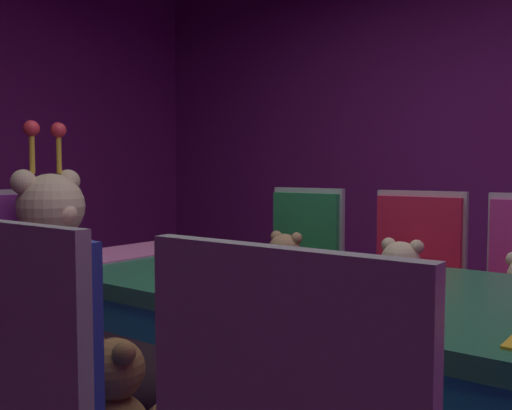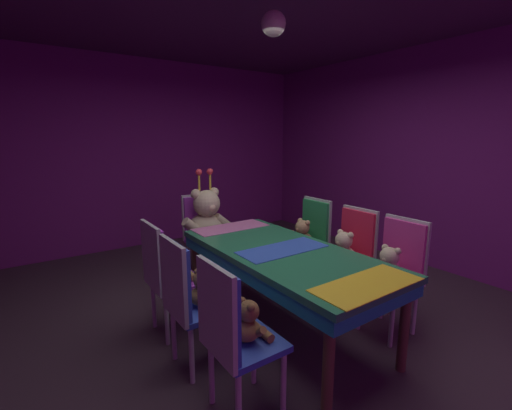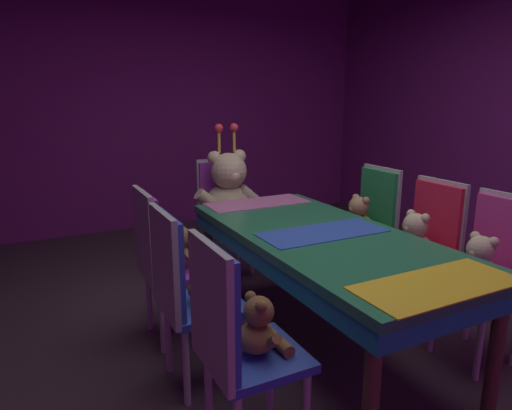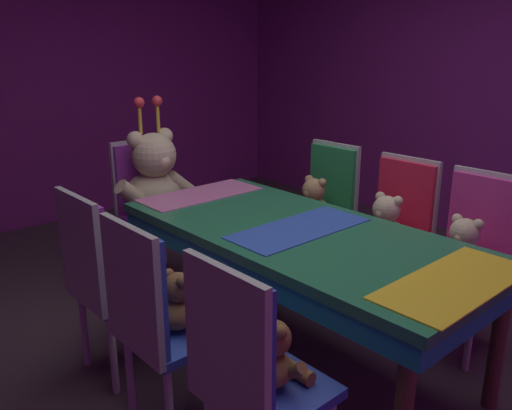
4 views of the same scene
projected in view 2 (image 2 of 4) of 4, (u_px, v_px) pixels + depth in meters
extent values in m
plane|color=#3F2D38|center=(282.00, 330.00, 3.03)|extent=(7.90, 7.90, 0.00)
cube|color=#721E72|center=(152.00, 154.00, 5.33)|extent=(5.20, 0.12, 2.80)
cube|color=#721E72|center=(450.00, 158.00, 4.21)|extent=(0.12, 6.40, 2.80)
cube|color=#26724C|center=(283.00, 252.00, 2.89)|extent=(0.90, 2.00, 0.05)
cube|color=teal|center=(283.00, 261.00, 2.90)|extent=(0.88, 1.96, 0.10)
cylinder|color=#4C3826|center=(258.00, 255.00, 3.90)|extent=(0.07, 0.07, 0.69)
cylinder|color=#4C3826|center=(404.00, 326.00, 2.45)|extent=(0.07, 0.07, 0.69)
cylinder|color=#4C3826|center=(196.00, 270.00, 3.47)|extent=(0.07, 0.07, 0.69)
cylinder|color=#4C3826|center=(328.00, 367.00, 2.02)|extent=(0.07, 0.07, 0.69)
cube|color=yellow|center=(367.00, 284.00, 2.20)|extent=(0.77, 0.32, 0.01)
cube|color=blue|center=(283.00, 249.00, 2.88)|extent=(0.77, 0.32, 0.01)
cube|color=pink|center=(231.00, 227.00, 3.57)|extent=(0.77, 0.32, 0.01)
cube|color=#2D47B2|center=(247.00, 344.00, 2.08)|extent=(0.40, 0.40, 0.04)
cube|color=#2D47B2|center=(219.00, 311.00, 1.93)|extent=(0.05, 0.38, 0.50)
cube|color=#B2B2B7|center=(216.00, 312.00, 1.92)|extent=(0.03, 0.41, 0.55)
cylinder|color=#B2B2B7|center=(254.00, 355.00, 2.35)|extent=(0.04, 0.04, 0.42)
cylinder|color=#B2B2B7|center=(283.00, 382.00, 2.09)|extent=(0.04, 0.04, 0.42)
cylinder|color=#B2B2B7|center=(212.00, 373.00, 2.17)|extent=(0.04, 0.04, 0.42)
cylinder|color=#B2B2B7|center=(239.00, 405.00, 1.91)|extent=(0.04, 0.04, 0.42)
ellipsoid|color=brown|center=(247.00, 330.00, 2.07)|extent=(0.16, 0.16, 0.13)
sphere|color=brown|center=(248.00, 311.00, 2.05)|extent=(0.13, 0.13, 0.13)
sphere|color=#99663C|center=(255.00, 310.00, 2.08)|extent=(0.05, 0.05, 0.05)
sphere|color=brown|center=(242.00, 301.00, 2.07)|extent=(0.05, 0.05, 0.05)
sphere|color=brown|center=(251.00, 307.00, 1.99)|extent=(0.05, 0.05, 0.05)
cylinder|color=brown|center=(244.00, 320.00, 2.15)|extent=(0.05, 0.12, 0.11)
cylinder|color=brown|center=(259.00, 332.00, 2.02)|extent=(0.05, 0.12, 0.11)
cylinder|color=brown|center=(257.00, 328.00, 2.17)|extent=(0.06, 0.12, 0.06)
cylinder|color=brown|center=(265.00, 334.00, 2.10)|extent=(0.06, 0.12, 0.06)
cube|color=#2D47B2|center=(202.00, 308.00, 2.52)|extent=(0.40, 0.40, 0.04)
cube|color=#2D47B2|center=(176.00, 279.00, 2.36)|extent=(0.05, 0.38, 0.50)
cube|color=#B2B2B7|center=(173.00, 280.00, 2.35)|extent=(0.03, 0.41, 0.55)
cylinder|color=#B2B2B7|center=(212.00, 321.00, 2.78)|extent=(0.04, 0.04, 0.42)
cylinder|color=#B2B2B7|center=(232.00, 340.00, 2.52)|extent=(0.04, 0.04, 0.42)
cylinder|color=#B2B2B7|center=(174.00, 333.00, 2.60)|extent=(0.04, 0.04, 0.42)
cylinder|color=#B2B2B7|center=(192.00, 355.00, 2.35)|extent=(0.04, 0.04, 0.42)
ellipsoid|color=brown|center=(201.00, 296.00, 2.50)|extent=(0.17, 0.17, 0.13)
sphere|color=brown|center=(203.00, 280.00, 2.48)|extent=(0.13, 0.13, 0.13)
sphere|color=#99663C|center=(208.00, 280.00, 2.51)|extent=(0.05, 0.05, 0.05)
sphere|color=brown|center=(197.00, 272.00, 2.51)|extent=(0.05, 0.05, 0.05)
sphere|color=brown|center=(204.00, 276.00, 2.43)|extent=(0.05, 0.05, 0.05)
cylinder|color=brown|center=(200.00, 289.00, 2.58)|extent=(0.05, 0.12, 0.11)
cylinder|color=brown|center=(211.00, 297.00, 2.45)|extent=(0.05, 0.12, 0.11)
cylinder|color=brown|center=(212.00, 296.00, 2.60)|extent=(0.06, 0.12, 0.06)
cylinder|color=brown|center=(217.00, 300.00, 2.53)|extent=(0.06, 0.12, 0.06)
cube|color=purple|center=(177.00, 282.00, 2.96)|extent=(0.40, 0.40, 0.04)
cube|color=purple|center=(154.00, 256.00, 2.80)|extent=(0.05, 0.38, 0.50)
cube|color=#B2B2B7|center=(152.00, 257.00, 2.79)|extent=(0.03, 0.41, 0.55)
cylinder|color=#B2B2B7|center=(188.00, 295.00, 3.22)|extent=(0.04, 0.04, 0.42)
cylinder|color=#B2B2B7|center=(203.00, 309.00, 2.96)|extent=(0.04, 0.04, 0.42)
cylinder|color=#B2B2B7|center=(154.00, 305.00, 3.04)|extent=(0.04, 0.04, 0.42)
cylinder|color=#B2B2B7|center=(167.00, 321.00, 2.79)|extent=(0.04, 0.04, 0.42)
ellipsoid|color=olive|center=(176.00, 271.00, 2.94)|extent=(0.18, 0.18, 0.14)
sphere|color=olive|center=(177.00, 257.00, 2.92)|extent=(0.14, 0.14, 0.14)
sphere|color=#AE7747|center=(183.00, 257.00, 2.95)|extent=(0.05, 0.05, 0.05)
sphere|color=olive|center=(173.00, 249.00, 2.95)|extent=(0.05, 0.05, 0.05)
sphere|color=olive|center=(178.00, 253.00, 2.86)|extent=(0.05, 0.05, 0.05)
cylinder|color=olive|center=(176.00, 266.00, 3.03)|extent=(0.05, 0.13, 0.12)
cylinder|color=olive|center=(184.00, 272.00, 2.89)|extent=(0.05, 0.13, 0.12)
cylinder|color=olive|center=(187.00, 272.00, 3.05)|extent=(0.06, 0.13, 0.06)
cylinder|color=olive|center=(191.00, 275.00, 2.98)|extent=(0.06, 0.13, 0.06)
cube|color=#CC338C|center=(388.00, 284.00, 2.93)|extent=(0.40, 0.40, 0.04)
cube|color=#CC338C|center=(404.00, 249.00, 2.98)|extent=(0.05, 0.38, 0.50)
cube|color=#B2B2B7|center=(405.00, 249.00, 2.99)|extent=(0.03, 0.41, 0.55)
cylinder|color=#B2B2B7|center=(382.00, 297.00, 3.19)|extent=(0.04, 0.04, 0.42)
cylinder|color=#B2B2B7|center=(414.00, 311.00, 2.93)|extent=(0.04, 0.04, 0.42)
cylinder|color=#B2B2B7|center=(359.00, 307.00, 3.01)|extent=(0.04, 0.04, 0.42)
cylinder|color=#B2B2B7|center=(392.00, 323.00, 2.76)|extent=(0.04, 0.04, 0.42)
ellipsoid|color=beige|center=(389.00, 272.00, 2.91)|extent=(0.20, 0.20, 0.16)
sphere|color=beige|center=(389.00, 256.00, 2.87)|extent=(0.16, 0.16, 0.16)
sphere|color=#FDDCAD|center=(385.00, 259.00, 2.84)|extent=(0.06, 0.06, 0.06)
sphere|color=beige|center=(398.00, 251.00, 2.82)|extent=(0.06, 0.06, 0.06)
sphere|color=beige|center=(385.00, 247.00, 2.92)|extent=(0.06, 0.06, 0.06)
cylinder|color=beige|center=(397.00, 275.00, 2.80)|extent=(0.05, 0.14, 0.13)
cylinder|color=beige|center=(377.00, 268.00, 2.96)|extent=(0.05, 0.14, 0.13)
cylinder|color=beige|center=(385.00, 284.00, 2.81)|extent=(0.07, 0.15, 0.07)
cylinder|color=beige|center=(374.00, 279.00, 2.89)|extent=(0.07, 0.15, 0.07)
cube|color=red|center=(344.00, 266.00, 3.33)|extent=(0.40, 0.40, 0.04)
cube|color=red|center=(358.00, 236.00, 3.38)|extent=(0.05, 0.38, 0.50)
cube|color=#B2B2B7|center=(359.00, 235.00, 3.39)|extent=(0.03, 0.41, 0.55)
cylinder|color=#B2B2B7|center=(341.00, 279.00, 3.60)|extent=(0.04, 0.04, 0.42)
cylinder|color=#B2B2B7|center=(367.00, 290.00, 3.34)|extent=(0.04, 0.04, 0.42)
cylinder|color=#B2B2B7|center=(319.00, 286.00, 3.42)|extent=(0.04, 0.04, 0.42)
cylinder|color=#B2B2B7|center=(344.00, 299.00, 3.16)|extent=(0.04, 0.04, 0.42)
ellipsoid|color=beige|center=(344.00, 255.00, 3.31)|extent=(0.20, 0.20, 0.16)
sphere|color=beige|center=(344.00, 240.00, 3.27)|extent=(0.16, 0.16, 0.16)
sphere|color=#FDDCAD|center=(340.00, 243.00, 3.24)|extent=(0.06, 0.06, 0.06)
sphere|color=beige|center=(351.00, 235.00, 3.22)|extent=(0.06, 0.06, 0.06)
sphere|color=beige|center=(340.00, 232.00, 3.32)|extent=(0.06, 0.06, 0.06)
cylinder|color=beige|center=(350.00, 257.00, 3.20)|extent=(0.06, 0.15, 0.14)
cylinder|color=beige|center=(333.00, 251.00, 3.37)|extent=(0.06, 0.15, 0.14)
cylinder|color=beige|center=(339.00, 265.00, 3.21)|extent=(0.07, 0.15, 0.07)
cylinder|color=beige|center=(330.00, 262.00, 3.29)|extent=(0.07, 0.15, 0.07)
cube|color=#268C4C|center=(303.00, 249.00, 3.84)|extent=(0.40, 0.40, 0.04)
cube|color=#268C4C|center=(315.00, 223.00, 3.89)|extent=(0.05, 0.38, 0.50)
cube|color=#B2B2B7|center=(317.00, 223.00, 3.90)|extent=(0.03, 0.41, 0.55)
cylinder|color=#B2B2B7|center=(303.00, 261.00, 4.10)|extent=(0.04, 0.04, 0.42)
cylinder|color=#B2B2B7|center=(323.00, 270.00, 3.84)|extent=(0.04, 0.04, 0.42)
cylinder|color=#B2B2B7|center=(282.00, 267.00, 3.92)|extent=(0.04, 0.04, 0.42)
cylinder|color=#B2B2B7|center=(301.00, 276.00, 3.66)|extent=(0.04, 0.04, 0.42)
ellipsoid|color=tan|center=(303.00, 239.00, 3.82)|extent=(0.20, 0.20, 0.16)
sphere|color=tan|center=(302.00, 227.00, 3.78)|extent=(0.16, 0.16, 0.16)
sphere|color=tan|center=(299.00, 229.00, 3.75)|extent=(0.06, 0.06, 0.06)
sphere|color=tan|center=(307.00, 223.00, 3.73)|extent=(0.06, 0.06, 0.06)
sphere|color=tan|center=(300.00, 221.00, 3.82)|extent=(0.06, 0.06, 0.06)
cylinder|color=tan|center=(307.00, 241.00, 3.71)|extent=(0.05, 0.14, 0.13)
cylinder|color=tan|center=(295.00, 237.00, 3.87)|extent=(0.05, 0.14, 0.13)
cylinder|color=tan|center=(297.00, 247.00, 3.71)|extent=(0.07, 0.15, 0.07)
cylinder|color=tan|center=(291.00, 245.00, 3.80)|extent=(0.07, 0.15, 0.07)
cube|color=purple|center=(206.00, 242.00, 4.09)|extent=(0.40, 0.40, 0.04)
cube|color=purple|center=(199.00, 217.00, 4.18)|extent=(0.38, 0.05, 0.50)
cube|color=#B2B2B7|center=(198.00, 216.00, 4.20)|extent=(0.41, 0.03, 0.55)
cylinder|color=#B2B2B7|center=(213.00, 254.00, 4.35)|extent=(0.04, 0.04, 0.42)
cylinder|color=#B2B2B7|center=(225.00, 261.00, 4.09)|extent=(0.04, 0.04, 0.42)
cylinder|color=#B2B2B7|center=(189.00, 259.00, 4.17)|extent=(0.04, 0.04, 0.42)
cylinder|color=#B2B2B7|center=(201.00, 267.00, 3.91)|extent=(0.04, 0.04, 0.42)
ellipsoid|color=beige|center=(206.00, 226.00, 4.05)|extent=(0.38, 0.38, 0.31)
sphere|color=beige|center=(207.00, 203.00, 3.97)|extent=(0.31, 0.31, 0.31)
sphere|color=#FDDCAD|center=(211.00, 207.00, 3.89)|extent=(0.12, 0.12, 0.12)
sphere|color=beige|center=(214.00, 192.00, 4.04)|extent=(0.12, 0.12, 0.12)
sphere|color=beige|center=(196.00, 194.00, 3.91)|extent=(0.12, 0.12, 0.12)
cylinder|color=beige|center=(224.00, 223.00, 4.09)|extent=(0.27, 0.11, 0.26)
cylinder|color=beige|center=(194.00, 228.00, 3.87)|extent=(0.27, 0.11, 0.26)
cylinder|color=beige|center=(224.00, 238.00, 3.92)|extent=(0.29, 0.13, 0.13)
cylinder|color=beige|center=(208.00, 242.00, 3.81)|extent=(0.29, 0.13, 0.13)
cylinder|color=gold|center=(210.00, 180.00, 3.98)|extent=(0.02, 0.02, 0.21)
sphere|color=#E5333F|center=(210.00, 172.00, 3.96)|extent=(0.07, 0.07, 0.07)
cylinder|color=gold|center=(199.00, 181.00, 3.90)|extent=(0.02, 0.02, 0.21)
sphere|color=#E5333F|center=(199.00, 172.00, 3.88)|extent=(0.07, 0.07, 0.07)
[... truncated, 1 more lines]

